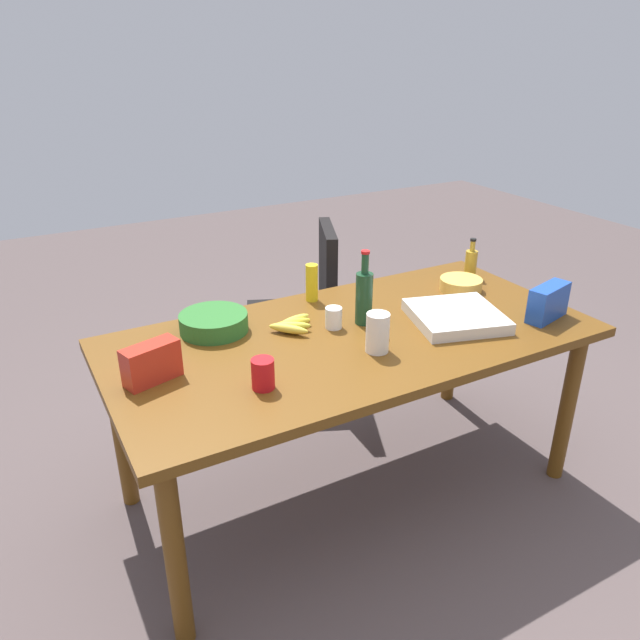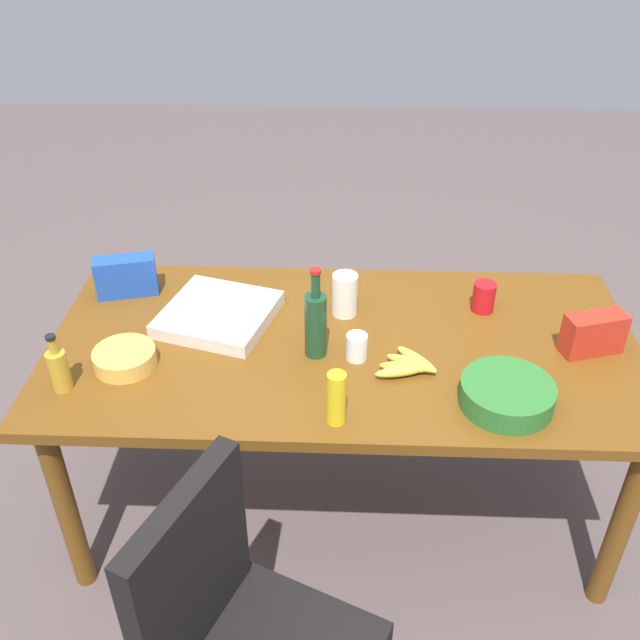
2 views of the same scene
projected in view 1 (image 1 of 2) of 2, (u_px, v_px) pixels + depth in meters
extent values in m
plane|color=#584A49|center=(349.00, 487.00, 2.82)|extent=(10.00, 10.00, 0.00)
cube|color=brown|center=(353.00, 338.00, 2.50)|extent=(1.99, 0.97, 0.04)
cylinder|color=brown|center=(175.00, 556.00, 1.95)|extent=(0.07, 0.07, 0.75)
cylinder|color=brown|center=(567.00, 407.00, 2.75)|extent=(0.07, 0.07, 0.75)
cylinder|color=brown|center=(121.00, 431.00, 2.58)|extent=(0.07, 0.07, 0.75)
cylinder|color=brown|center=(453.00, 339.00, 3.38)|extent=(0.07, 0.07, 0.75)
cylinder|color=gray|center=(291.00, 382.00, 3.64)|extent=(0.56, 0.56, 0.05)
cylinder|color=gray|center=(290.00, 351.00, 3.55)|extent=(0.06, 0.06, 0.37)
cube|color=black|center=(289.00, 322.00, 3.47)|extent=(0.63, 0.63, 0.09)
cube|color=black|center=(328.00, 272.00, 3.37)|extent=(0.23, 0.42, 0.50)
cylinder|color=#1A4226|center=(364.00, 299.00, 2.54)|extent=(0.09, 0.09, 0.22)
cylinder|color=#1A4226|center=(365.00, 264.00, 2.47)|extent=(0.04, 0.04, 0.09)
cylinder|color=red|center=(365.00, 252.00, 2.45)|extent=(0.05, 0.05, 0.01)
cylinder|color=white|center=(377.00, 333.00, 2.32)|extent=(0.11, 0.11, 0.16)
cylinder|color=gold|center=(461.00, 284.00, 2.91)|extent=(0.22, 0.22, 0.06)
cube|color=#1E49B1|center=(548.00, 302.00, 2.60)|extent=(0.23, 0.13, 0.15)
cylinder|color=gold|center=(471.00, 264.00, 3.06)|extent=(0.07, 0.07, 0.14)
cylinder|color=gold|center=(473.00, 246.00, 3.02)|extent=(0.03, 0.03, 0.05)
cylinder|color=black|center=(473.00, 240.00, 3.01)|extent=(0.03, 0.03, 0.01)
cylinder|color=white|center=(334.00, 318.00, 2.52)|extent=(0.07, 0.07, 0.09)
cylinder|color=#2B6D2A|center=(214.00, 322.00, 2.50)|extent=(0.32, 0.32, 0.08)
cylinder|color=red|center=(263.00, 374.00, 2.08)|extent=(0.09, 0.09, 0.11)
ellipsoid|color=yellow|center=(288.00, 329.00, 2.47)|extent=(0.14, 0.15, 0.04)
ellipsoid|color=yellow|center=(290.00, 326.00, 2.50)|extent=(0.17, 0.11, 0.04)
ellipsoid|color=yellow|center=(292.00, 323.00, 2.52)|extent=(0.17, 0.05, 0.04)
ellipsoid|color=#D4D342|center=(293.00, 321.00, 2.54)|extent=(0.17, 0.08, 0.04)
cube|color=silver|center=(456.00, 316.00, 2.58)|extent=(0.45, 0.45, 0.05)
cube|color=red|center=(151.00, 363.00, 2.12)|extent=(0.21, 0.13, 0.14)
cylinder|color=yellow|center=(312.00, 283.00, 2.77)|extent=(0.06, 0.06, 0.17)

